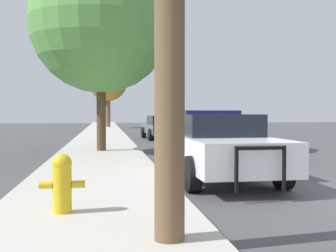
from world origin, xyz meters
The scene contains 8 objects.
sidewalk_left centered at (-5.10, 0.00, 0.07)m, with size 3.00×110.00×0.13m.
police_car centered at (-2.38, 2.31, 0.80)m, with size 2.13×5.41×1.58m.
fire_hydrant centered at (-5.53, -1.24, 0.57)m, with size 0.62×0.27×0.83m.
traffic_light centered at (-4.01, 22.82, 3.66)m, with size 3.50×0.35×5.01m.
car_background_midblock centered at (-1.64, 16.72, 0.72)m, with size 2.22×4.34×1.36m.
car_background_distant centered at (1.85, 38.88, 0.73)m, with size 1.98×4.17×1.36m.
tree_sidewalk_near centered at (-5.06, 8.44, 4.83)m, with size 5.19×5.19×7.30m.
tree_sidewalk_far centered at (-4.62, 34.50, 4.50)m, with size 3.75×3.75×6.28m.
Camera 1 is at (-4.93, -7.24, 1.53)m, focal length 45.00 mm.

